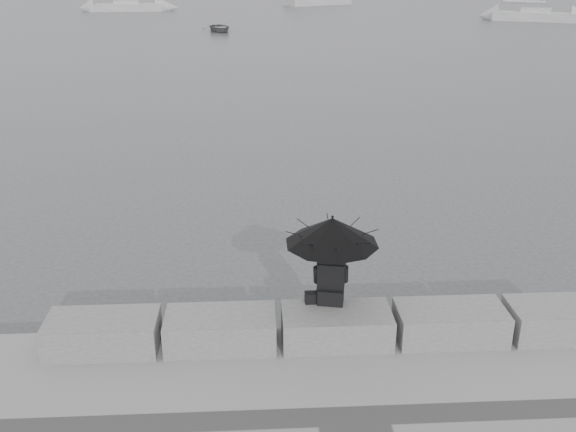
{
  "coord_description": "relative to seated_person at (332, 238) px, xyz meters",
  "views": [
    {
      "loc": [
        -1.16,
        -8.53,
        5.82
      ],
      "look_at": [
        -0.52,
        3.0,
        1.12
      ],
      "focal_mm": 40.0,
      "sensor_mm": 36.0,
      "label": 1
    }
  ],
  "objects": [
    {
      "name": "ground",
      "position": [
        0.06,
        0.14,
        -2.04
      ],
      "size": [
        360.0,
        360.0,
        0.0
      ],
      "primitive_type": "plane",
      "color": "#444749",
      "rests_on": "ground"
    },
    {
      "name": "stone_block_far_left",
      "position": [
        -3.34,
        -0.31,
        -1.29
      ],
      "size": [
        1.6,
        0.8,
        0.5
      ],
      "primitive_type": "cube",
      "color": "slate",
      "rests_on": "promenade"
    },
    {
      "name": "stone_block_left",
      "position": [
        -1.64,
        -0.31,
        -1.29
      ],
      "size": [
        1.6,
        0.8,
        0.5
      ],
      "primitive_type": "cube",
      "color": "slate",
      "rests_on": "promenade"
    },
    {
      "name": "stone_block_centre",
      "position": [
        0.06,
        -0.31,
        -1.29
      ],
      "size": [
        1.6,
        0.8,
        0.5
      ],
      "primitive_type": "cube",
      "color": "slate",
      "rests_on": "promenade"
    },
    {
      "name": "stone_block_right",
      "position": [
        1.76,
        -0.31,
        -1.29
      ],
      "size": [
        1.6,
        0.8,
        0.5
      ],
      "primitive_type": "cube",
      "color": "slate",
      "rests_on": "promenade"
    },
    {
      "name": "stone_block_far_right",
      "position": [
        3.46,
        -0.31,
        -1.29
      ],
      "size": [
        1.6,
        0.8,
        0.5
      ],
      "primitive_type": "cube",
      "color": "slate",
      "rests_on": "promenade"
    },
    {
      "name": "seated_person",
      "position": [
        0.0,
        0.0,
        0.0
      ],
      "size": [
        1.38,
        1.38,
        1.39
      ],
      "rotation": [
        0.0,
        0.0,
        -0.2
      ],
      "color": "black",
      "rests_on": "stone_block_centre"
    },
    {
      "name": "bag",
      "position": [
        -0.26,
        -0.02,
        -0.96
      ],
      "size": [
        0.25,
        0.15,
        0.16
      ],
      "primitive_type": "cube",
      "color": "black",
      "rests_on": "stone_block_centre"
    },
    {
      "name": "sailboat_left",
      "position": [
        -15.02,
        68.37,
        -1.52
      ],
      "size": [
        8.02,
        2.61,
        12.9
      ],
      "rotation": [
        0.0,
        0.0,
        0.03
      ],
      "color": "silver",
      "rests_on": "ground"
    },
    {
      "name": "sailboat_right",
      "position": [
        26.07,
        54.19,
        -1.51
      ],
      "size": [
        8.01,
        5.44,
        12.9
      ],
      "rotation": [
        0.0,
        0.0,
        -0.44
      ],
      "color": "silver",
      "rests_on": "ground"
    },
    {
      "name": "dinghy",
      "position": [
        -3.74,
        46.6,
        -1.74
      ],
      "size": [
        3.83,
        2.51,
        0.6
      ],
      "primitive_type": "imported",
      "rotation": [
        0.0,
        0.0,
        0.31
      ],
      "color": "gray",
      "rests_on": "ground"
    }
  ]
}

